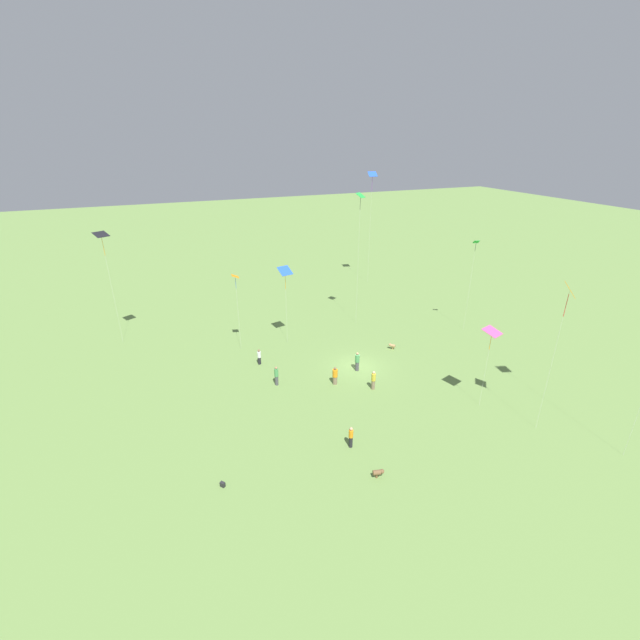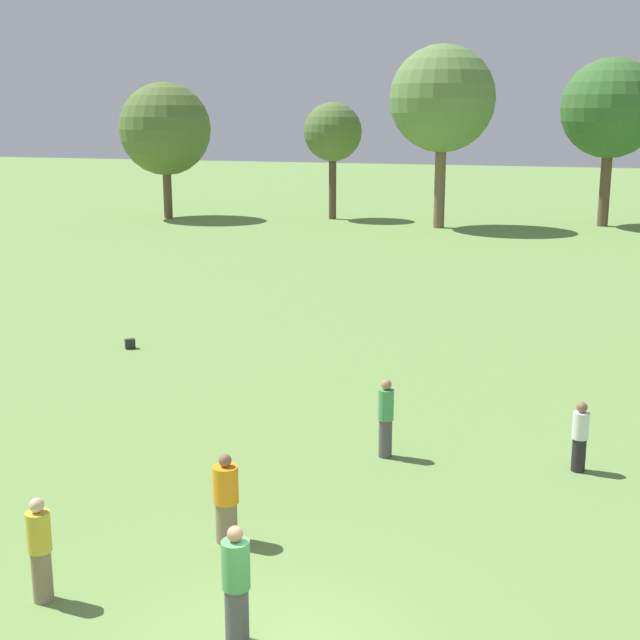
# 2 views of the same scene
# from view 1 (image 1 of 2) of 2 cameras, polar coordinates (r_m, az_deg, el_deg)

# --- Properties ---
(ground_plane) EXTENTS (240.00, 240.00, 0.00)m
(ground_plane) POSITION_cam_1_polar(r_m,az_deg,el_deg) (41.88, 4.97, -6.27)
(ground_plane) COLOR #6B8E47
(person_0) EXTENTS (0.44, 0.44, 1.70)m
(person_0) POSITION_cam_1_polar(r_m,az_deg,el_deg) (31.77, 4.14, -15.29)
(person_0) COLOR #232328
(person_0) RESTS_ON ground_plane
(person_1) EXTENTS (0.64, 0.64, 1.72)m
(person_1) POSITION_cam_1_polar(r_m,az_deg,el_deg) (38.70, 2.01, -7.45)
(person_1) COLOR #847056
(person_1) RESTS_ON ground_plane
(person_2) EXTENTS (0.50, 0.50, 1.60)m
(person_2) POSITION_cam_1_polar(r_m,az_deg,el_deg) (42.27, -8.11, -4.89)
(person_2) COLOR #232328
(person_2) RESTS_ON ground_plane
(person_3) EXTENTS (0.46, 0.46, 1.79)m
(person_3) POSITION_cam_1_polar(r_m,az_deg,el_deg) (38.21, 7.13, -7.97)
(person_3) COLOR #847056
(person_3) RESTS_ON ground_plane
(person_4) EXTENTS (0.51, 0.51, 1.86)m
(person_4) POSITION_cam_1_polar(r_m,az_deg,el_deg) (38.69, -5.83, -7.40)
(person_4) COLOR #4C4C51
(person_4) RESTS_ON ground_plane
(person_5) EXTENTS (0.55, 0.55, 1.90)m
(person_5) POSITION_cam_1_polar(r_m,az_deg,el_deg) (40.88, 4.98, -5.54)
(person_5) COLOR #4C4C51
(person_5) RESTS_ON ground_plane
(kite_1) EXTENTS (0.67, 0.75, 10.41)m
(kite_1) POSITION_cam_1_polar(r_m,az_deg,el_deg) (49.40, 20.00, 8.98)
(kite_1) COLOR green
(kite_1) RESTS_ON ground_plane
(kite_2) EXTENTS (1.54, 1.57, 6.98)m
(kite_2) POSITION_cam_1_polar(r_m,az_deg,el_deg) (35.58, 21.96, -1.61)
(kite_2) COLOR #E54C99
(kite_2) RESTS_ON ground_plane
(kite_3) EXTENTS (1.28, 1.39, 16.00)m
(kite_3) POSITION_cam_1_polar(r_m,az_deg,el_deg) (62.83, 7.00, 18.27)
(kite_3) COLOR blue
(kite_3) RESTS_ON ground_plane
(kite_4) EXTENTS (1.65, 1.67, 11.96)m
(kite_4) POSITION_cam_1_polar(r_m,az_deg,el_deg) (47.77, -27.12, 9.77)
(kite_4) COLOR black
(kite_4) RESTS_ON ground_plane
(kite_5) EXTENTS (1.12, 1.16, 15.05)m
(kite_5) POSITION_cam_1_polar(r_m,az_deg,el_deg) (47.41, 5.39, 15.31)
(kite_5) COLOR green
(kite_5) RESTS_ON ground_plane
(kite_6) EXTENTS (0.81, 0.76, 8.19)m
(kite_6) POSITION_cam_1_polar(r_m,az_deg,el_deg) (42.79, -11.21, 5.29)
(kite_6) COLOR orange
(kite_6) RESTS_ON ground_plane
(kite_7) EXTENTS (1.39, 1.52, 8.40)m
(kite_7) POSITION_cam_1_polar(r_m,az_deg,el_deg) (43.76, -4.68, 6.36)
(kite_7) COLOR blue
(kite_7) RESTS_ON ground_plane
(kite_8) EXTENTS (1.23, 1.19, 11.70)m
(kite_8) POSITION_cam_1_polar(r_m,az_deg,el_deg) (33.07, 30.23, 2.90)
(kite_8) COLOR orange
(kite_8) RESTS_ON ground_plane
(dog_0) EXTENTS (0.46, 0.78, 0.63)m
(dog_0) POSITION_cam_1_polar(r_m,az_deg,el_deg) (29.95, 7.79, -19.49)
(dog_0) COLOR brown
(dog_0) RESTS_ON ground_plane
(dog_1) EXTENTS (0.67, 0.62, 0.60)m
(dog_1) POSITION_cam_1_polar(r_m,az_deg,el_deg) (45.50, 9.58, -3.38)
(dog_1) COLOR tan
(dog_1) RESTS_ON ground_plane
(picnic_bag_0) EXTENTS (0.38, 0.36, 0.33)m
(picnic_bag_0) POSITION_cam_1_polar(r_m,az_deg,el_deg) (29.97, -12.86, -20.59)
(picnic_bag_0) COLOR #262628
(picnic_bag_0) RESTS_ON ground_plane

